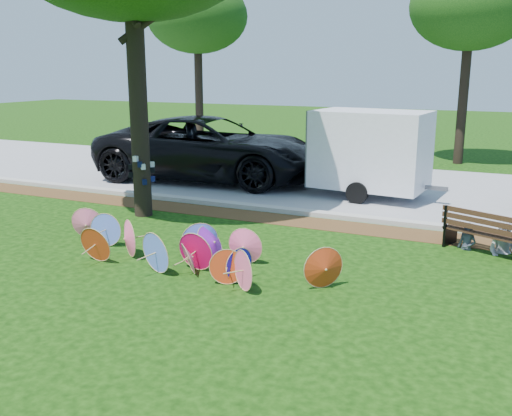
{
  "coord_description": "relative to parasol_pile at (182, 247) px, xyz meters",
  "views": [
    {
      "loc": [
        5.03,
        -8.0,
        3.6
      ],
      "look_at": [
        0.5,
        2.0,
        0.9
      ],
      "focal_mm": 40.0,
      "sensor_mm": 36.0,
      "label": 1
    }
  ],
  "objects": [
    {
      "name": "street",
      "position": [
        0.41,
        8.7,
        -0.35
      ],
      "size": [
        90.0,
        8.0,
        0.01
      ],
      "primitive_type": "cube",
      "color": "gray",
      "rests_on": "ground"
    },
    {
      "name": "ground",
      "position": [
        0.41,
        -0.65,
        -0.36
      ],
      "size": [
        90.0,
        90.0,
        0.0
      ],
      "primitive_type": "plane",
      "color": "black",
      "rests_on": "ground"
    },
    {
      "name": "mulch_strip",
      "position": [
        0.41,
        3.85,
        -0.35
      ],
      "size": [
        90.0,
        1.0,
        0.01
      ],
      "primitive_type": "cube",
      "color": "#472D16",
      "rests_on": "ground"
    },
    {
      "name": "park_bench",
      "position": [
        5.13,
        3.17,
        0.08
      ],
      "size": [
        1.79,
        1.25,
        0.87
      ],
      "primitive_type": null,
      "rotation": [
        0.0,
        0.0,
        -0.41
      ],
      "color": "black",
      "rests_on": "ground"
    },
    {
      "name": "person_left",
      "position": [
        4.78,
        3.22,
        0.18
      ],
      "size": [
        0.46,
        0.39,
        1.07
      ],
      "primitive_type": "imported",
      "rotation": [
        0.0,
        0.0,
        -0.42
      ],
      "color": "#383F4D",
      "rests_on": "ground"
    },
    {
      "name": "black_van",
      "position": [
        -3.59,
        7.64,
        0.68
      ],
      "size": [
        7.71,
        4.05,
        2.07
      ],
      "primitive_type": "imported",
      "rotation": [
        0.0,
        0.0,
        1.66
      ],
      "color": "black",
      "rests_on": "ground"
    },
    {
      "name": "parasol_pile",
      "position": [
        0.0,
        0.0,
        0.0
      ],
      "size": [
        6.18,
        1.7,
        0.79
      ],
      "color": "#5B79EF",
      "rests_on": "ground"
    },
    {
      "name": "person_right",
      "position": [
        5.48,
        3.22,
        0.3
      ],
      "size": [
        0.75,
        0.65,
        1.32
      ],
      "primitive_type": "imported",
      "rotation": [
        0.0,
        0.0,
        -0.26
      ],
      "color": "silver",
      "rests_on": "ground"
    },
    {
      "name": "curb",
      "position": [
        0.41,
        4.55,
        -0.3
      ],
      "size": [
        90.0,
        0.3,
        0.12
      ],
      "primitive_type": "cube",
      "color": "#B7B5AD",
      "rests_on": "ground"
    },
    {
      "name": "cargo_trailer",
      "position": [
        1.79,
        7.25,
        1.02
      ],
      "size": [
        3.25,
        2.24,
        2.75
      ],
      "primitive_type": "cube",
      "rotation": [
        0.0,
        0.0,
        -0.1
      ],
      "color": "white",
      "rests_on": "ground"
    },
    {
      "name": "bg_trees",
      "position": [
        3.06,
        13.85,
        5.41
      ],
      "size": [
        25.27,
        5.85,
        7.4
      ],
      "color": "black",
      "rests_on": "ground"
    }
  ]
}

